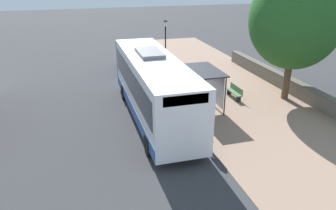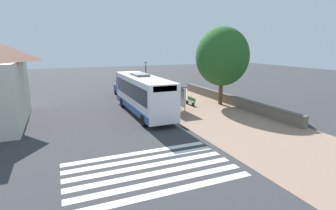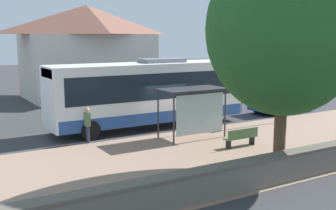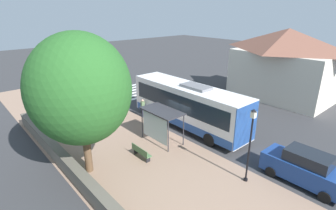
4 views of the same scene
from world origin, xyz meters
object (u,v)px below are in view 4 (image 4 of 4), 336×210
object	(u,v)px
bench	(141,152)
parked_car_behind_bus	(305,168)
pedestrian	(143,107)
shade_tree	(80,89)
bus_shelter	(160,116)
street_lamp_near	(250,140)
bus	(188,105)

from	to	relation	value
bench	parked_car_behind_bus	world-z (taller)	parked_car_behind_bus
pedestrian	shade_tree	bearing A→B (deg)	-147.68
bus_shelter	street_lamp_near	size ratio (longest dim) A/B	0.74
pedestrian	shade_tree	size ratio (longest dim) A/B	0.20
bench	shade_tree	bearing A→B (deg)	163.89
bench	street_lamp_near	xyz separation A→B (m)	(3.17, -6.07, 2.20)
bus	pedestrian	bearing A→B (deg)	110.88
pedestrian	shade_tree	xyz separation A→B (m)	(-7.67, -4.85, 4.29)
bus	parked_car_behind_bus	bearing A→B (deg)	-92.89
shade_tree	parked_car_behind_bus	world-z (taller)	shade_tree
bus_shelter	shade_tree	world-z (taller)	shade_tree
street_lamp_near	shade_tree	bearing A→B (deg)	132.55
bench	street_lamp_near	bearing A→B (deg)	-62.44
street_lamp_near	parked_car_behind_bus	size ratio (longest dim) A/B	0.99
bus_shelter	bench	bearing A→B (deg)	-159.29
pedestrian	bench	bearing A→B (deg)	-127.16
parked_car_behind_bus	pedestrian	bearing A→B (deg)	94.52
parked_car_behind_bus	shade_tree	bearing A→B (deg)	133.44
bench	shade_tree	size ratio (longest dim) A/B	0.21
bus_shelter	shade_tree	size ratio (longest dim) A/B	0.39
bus	bus_shelter	distance (m)	3.56
pedestrian	bench	size ratio (longest dim) A/B	0.98
pedestrian	bus	bearing A→B (deg)	-69.12
pedestrian	parked_car_behind_bus	size ratio (longest dim) A/B	0.38
bus	shade_tree	world-z (taller)	shade_tree
bus	bench	distance (m)	6.39
bus	parked_car_behind_bus	xyz separation A→B (m)	(-0.50, -9.89, -1.00)
bus_shelter	parked_car_behind_bus	size ratio (longest dim) A/B	0.73
pedestrian	street_lamp_near	distance (m)	12.05
bus_shelter	bench	distance (m)	3.13
street_lamp_near	parked_car_behind_bus	world-z (taller)	street_lamp_near
bus	street_lamp_near	size ratio (longest dim) A/B	2.49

